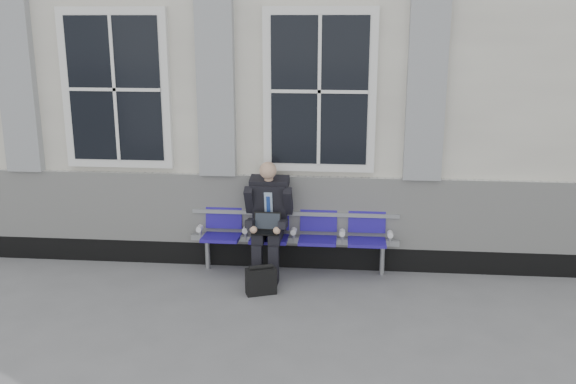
# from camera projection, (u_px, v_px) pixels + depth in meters

# --- Properties ---
(ground) EXTENTS (70.00, 70.00, 0.00)m
(ground) POSITION_uv_depth(u_px,v_px,m) (278.00, 317.00, 6.84)
(ground) COLOR slate
(ground) RESTS_ON ground
(station_building) EXTENTS (14.40, 4.40, 4.49)m
(station_building) POSITION_uv_depth(u_px,v_px,m) (301.00, 79.00, 9.61)
(station_building) COLOR silver
(station_building) RESTS_ON ground
(bench) EXTENTS (2.60, 0.47, 0.91)m
(bench) POSITION_uv_depth(u_px,v_px,m) (294.00, 229.00, 7.97)
(bench) COLOR #9EA0A3
(bench) RESTS_ON ground
(businessman) EXTENTS (0.58, 0.78, 1.43)m
(businessman) POSITION_uv_depth(u_px,v_px,m) (268.00, 215.00, 7.81)
(businessman) COLOR black
(businessman) RESTS_ON ground
(briefcase) EXTENTS (0.38, 0.26, 0.36)m
(briefcase) POSITION_uv_depth(u_px,v_px,m) (261.00, 281.00, 7.38)
(briefcase) COLOR black
(briefcase) RESTS_ON ground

